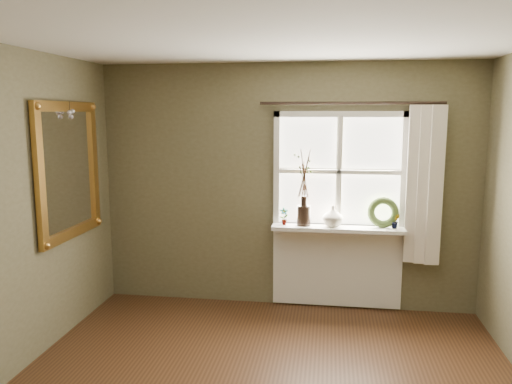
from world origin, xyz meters
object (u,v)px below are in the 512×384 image
object	(u,v)px
cream_vase	(333,216)
wreath	(383,216)
dark_jug	(304,215)
gilt_mirror	(69,170)

from	to	relation	value
cream_vase	wreath	distance (m)	0.51
dark_jug	wreath	bearing A→B (deg)	2.83
wreath	dark_jug	bearing A→B (deg)	-175.84
dark_jug	gilt_mirror	bearing A→B (deg)	-160.18
wreath	gilt_mirror	size ratio (longest dim) A/B	0.25
dark_jug	cream_vase	distance (m)	0.30
cream_vase	dark_jug	bearing A→B (deg)	180.00
cream_vase	gilt_mirror	distance (m)	2.63
wreath	gilt_mirror	world-z (taller)	gilt_mirror
dark_jug	wreath	world-z (taller)	wreath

